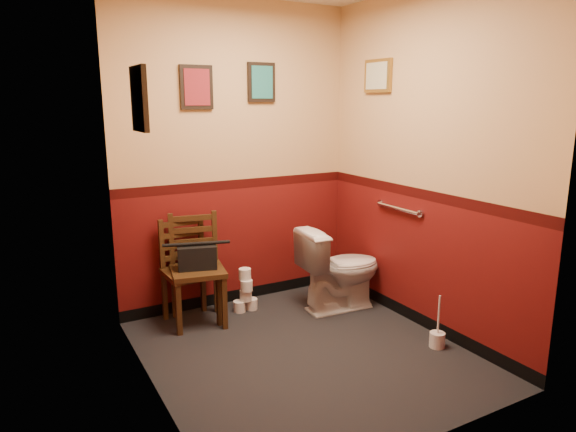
# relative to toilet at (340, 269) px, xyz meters

# --- Properties ---
(floor) EXTENTS (2.20, 2.40, 0.00)m
(floor) POSITION_rel_toilet_xyz_m (-0.72, -0.58, -0.37)
(floor) COLOR black
(floor) RESTS_ON ground
(wall_back) EXTENTS (2.20, 0.00, 2.70)m
(wall_back) POSITION_rel_toilet_xyz_m (-0.72, 0.62, 0.98)
(wall_back) COLOR #5B0F0E
(wall_back) RESTS_ON ground
(wall_front) EXTENTS (2.20, 0.00, 2.70)m
(wall_front) POSITION_rel_toilet_xyz_m (-0.72, -1.78, 0.98)
(wall_front) COLOR #5B0F0E
(wall_front) RESTS_ON ground
(wall_left) EXTENTS (0.00, 2.40, 2.70)m
(wall_left) POSITION_rel_toilet_xyz_m (-1.82, -0.58, 0.98)
(wall_left) COLOR #5B0F0E
(wall_left) RESTS_ON ground
(wall_right) EXTENTS (0.00, 2.40, 2.70)m
(wall_right) POSITION_rel_toilet_xyz_m (0.38, -0.58, 0.98)
(wall_right) COLOR #5B0F0E
(wall_right) RESTS_ON ground
(grab_bar) EXTENTS (0.05, 0.56, 0.06)m
(grab_bar) POSITION_rel_toilet_xyz_m (0.35, -0.33, 0.58)
(grab_bar) COLOR silver
(grab_bar) RESTS_ON wall_right
(framed_print_back_a) EXTENTS (0.28, 0.04, 0.36)m
(framed_print_back_a) POSITION_rel_toilet_xyz_m (-1.07, 0.60, 1.58)
(framed_print_back_a) COLOR black
(framed_print_back_a) RESTS_ON wall_back
(framed_print_back_b) EXTENTS (0.26, 0.04, 0.34)m
(framed_print_back_b) POSITION_rel_toilet_xyz_m (-0.47, 0.60, 1.63)
(framed_print_back_b) COLOR black
(framed_print_back_b) RESTS_ON wall_back
(framed_print_left) EXTENTS (0.04, 0.30, 0.38)m
(framed_print_left) POSITION_rel_toilet_xyz_m (-1.80, -0.48, 1.48)
(framed_print_left) COLOR black
(framed_print_left) RESTS_ON wall_left
(framed_print_right) EXTENTS (0.04, 0.34, 0.28)m
(framed_print_right) POSITION_rel_toilet_xyz_m (0.36, 0.02, 1.68)
(framed_print_right) COLOR olive
(framed_print_right) RESTS_ON wall_right
(toilet) EXTENTS (0.78, 0.48, 0.74)m
(toilet) POSITION_rel_toilet_xyz_m (0.00, 0.00, 0.00)
(toilet) COLOR white
(toilet) RESTS_ON floor
(toilet_brush) EXTENTS (0.12, 0.12, 0.42)m
(toilet_brush) POSITION_rel_toilet_xyz_m (0.22, -0.99, -0.30)
(toilet_brush) COLOR silver
(toilet_brush) RESTS_ON floor
(chair_left) EXTENTS (0.42, 0.42, 0.88)m
(chair_left) POSITION_rel_toilet_xyz_m (-1.27, 0.39, 0.07)
(chair_left) COLOR #422913
(chair_left) RESTS_ON floor
(chair_right) EXTENTS (0.50, 0.50, 0.92)m
(chair_right) POSITION_rel_toilet_xyz_m (-1.21, 0.35, 0.09)
(chair_right) COLOR #422913
(chair_right) RESTS_ON floor
(handbag) EXTENTS (0.34, 0.23, 0.23)m
(handbag) POSITION_rel_toilet_xyz_m (-1.22, 0.31, 0.21)
(handbag) COLOR black
(handbag) RESTS_ON chair_right
(tp_stack) EXTENTS (0.23, 0.14, 0.39)m
(tp_stack) POSITION_rel_toilet_xyz_m (-0.77, 0.35, -0.20)
(tp_stack) COLOR silver
(tp_stack) RESTS_ON floor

